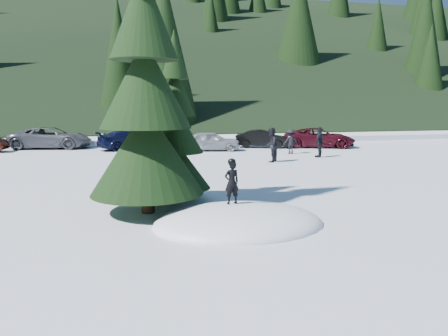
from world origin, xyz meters
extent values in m
plane|color=white|center=(0.00, 0.00, 0.00)|extent=(200.00, 200.00, 0.00)
ellipsoid|color=white|center=(0.00, 0.00, 0.00)|extent=(4.48, 3.52, 0.96)
cylinder|color=black|center=(-2.20, 1.80, 0.70)|extent=(0.38, 0.38, 1.40)
cone|color=black|center=(-2.20, 1.80, 1.79)|extent=(3.20, 3.20, 2.46)
cone|color=black|center=(-2.20, 1.80, 3.65)|extent=(2.54, 2.54, 2.46)
cone|color=black|center=(-2.20, 1.80, 5.51)|extent=(1.88, 1.88, 2.46)
cylinder|color=black|center=(-1.20, 3.20, 0.50)|extent=(0.26, 0.26, 1.00)
cone|color=black|center=(-1.20, 3.20, 1.16)|extent=(2.20, 2.20, 1.52)
cone|color=black|center=(-1.20, 3.20, 2.31)|extent=(1.75, 1.75, 1.52)
cone|color=black|center=(-1.20, 3.20, 3.46)|extent=(1.29, 1.29, 1.52)
cone|color=black|center=(-1.20, 3.20, 4.61)|extent=(0.84, 0.84, 1.52)
imported|color=black|center=(-0.10, 0.33, 1.05)|extent=(0.46, 0.34, 1.14)
imported|color=black|center=(4.91, 11.30, 0.91)|extent=(1.09, 1.13, 1.83)
imported|color=black|center=(8.34, 12.63, 0.88)|extent=(1.04, 1.04, 1.77)
imported|color=black|center=(7.38, 14.67, 0.77)|extent=(1.01, 0.60, 1.54)
imported|color=#53545B|center=(-7.56, 21.57, 0.75)|extent=(5.74, 3.39, 1.50)
imported|color=black|center=(-2.22, 19.60, 0.64)|extent=(4.77, 3.18, 1.28)
imported|color=#93979B|center=(2.94, 17.50, 0.65)|extent=(4.03, 2.13, 1.31)
imported|color=black|center=(6.91, 18.62, 0.63)|extent=(4.05, 2.65, 1.26)
imported|color=#3F0B16|center=(10.89, 17.93, 0.69)|extent=(5.44, 3.78, 1.38)
camera|label=1|loc=(-2.94, -10.59, 3.11)|focal=35.00mm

